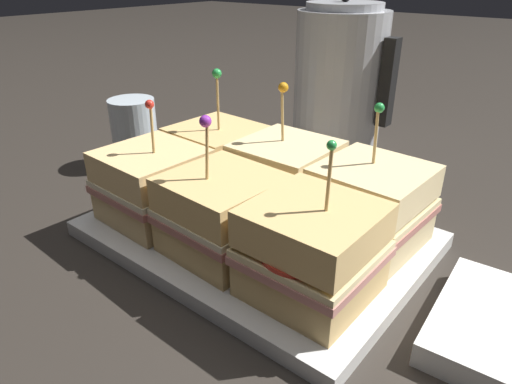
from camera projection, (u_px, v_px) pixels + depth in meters
The scene contains 10 objects.
ground_plane at pixel (256, 241), 0.55m from camera, with size 6.00×6.00×0.00m, color #2D2823.
serving_platter at pixel (256, 234), 0.54m from camera, with size 0.37×0.27×0.02m.
sandwich_front_left at pixel (153, 184), 0.54m from camera, with size 0.12×0.12×0.15m.
sandwich_front_center at pixel (222, 213), 0.48m from camera, with size 0.12×0.12×0.15m.
sandwich_front_right at pixel (312, 251), 0.41m from camera, with size 0.11×0.11×0.15m.
sandwich_back_left at pixel (218, 157), 0.62m from camera, with size 0.12×0.12×0.16m.
sandwich_back_center at pixel (286, 178), 0.56m from camera, with size 0.11×0.11×0.16m.
sandwich_back_right at pixel (370, 205), 0.49m from camera, with size 0.12×0.12×0.16m.
kettle_steel at pixel (340, 80), 0.78m from camera, with size 0.17×0.15×0.26m.
drinking_glass at pixel (135, 133), 0.73m from camera, with size 0.07×0.07×0.11m.
Camera 1 is at (0.29, -0.36, 0.29)m, focal length 32.00 mm.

